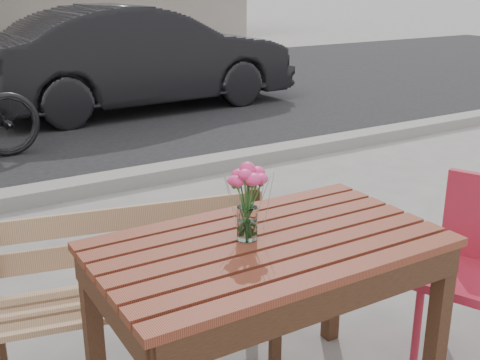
{
  "coord_description": "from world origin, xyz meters",
  "views": [
    {
      "loc": [
        -0.93,
        -1.66,
        1.7
      ],
      "look_at": [
        0.14,
        0.1,
        1.0
      ],
      "focal_mm": 45.0,
      "sensor_mm": 36.0,
      "label": 1
    }
  ],
  "objects": [
    {
      "name": "main_table",
      "position": [
        0.2,
        -0.0,
        0.66
      ],
      "size": [
        1.28,
        0.75,
        0.79
      ],
      "rotation": [
        0.0,
        0.0,
        -0.01
      ],
      "color": "#552816",
      "rests_on": "ground"
    },
    {
      "name": "parked_car",
      "position": [
        2.14,
        5.95,
        0.68
      ],
      "size": [
        4.19,
        1.62,
        1.36
      ],
      "primitive_type": "imported",
      "rotation": [
        0.0,
        0.0,
        1.62
      ],
      "color": "black",
      "rests_on": "ground"
    },
    {
      "name": "main_vase",
      "position": [
        0.14,
        0.05,
        0.97
      ],
      "size": [
        0.16,
        0.16,
        0.29
      ],
      "color": "white",
      "rests_on": "main_table"
    },
    {
      "name": "main_bench",
      "position": [
        -0.11,
        0.59,
        0.48
      ],
      "size": [
        1.32,
        0.63,
        0.79
      ],
      "rotation": [
        0.0,
        0.0,
        -0.21
      ],
      "color": "#9A764F",
      "rests_on": "ground"
    }
  ]
}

